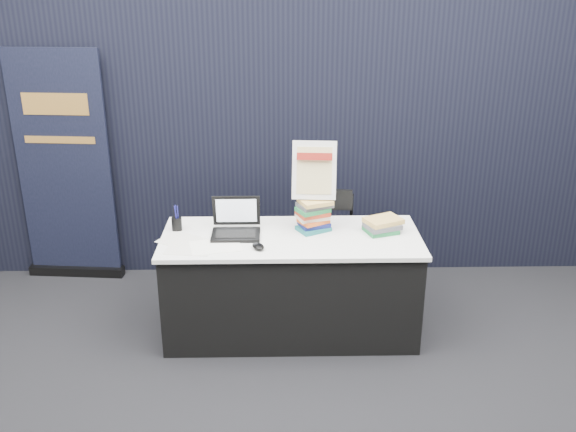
# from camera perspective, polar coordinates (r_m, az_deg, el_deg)

# --- Properties ---
(floor) EXTENTS (8.00, 8.00, 0.00)m
(floor) POSITION_cam_1_polar(r_m,az_deg,el_deg) (4.34, 0.43, -13.84)
(floor) COLOR black
(floor) RESTS_ON ground
(wall_back) EXTENTS (8.00, 0.02, 3.50)m
(wall_back) POSITION_cam_1_polar(r_m,az_deg,el_deg) (7.58, -0.37, 15.76)
(wall_back) COLOR beige
(wall_back) RESTS_ON floor
(drape_partition) EXTENTS (6.00, 0.08, 2.40)m
(drape_partition) POSITION_cam_1_polar(r_m,az_deg,el_deg) (5.30, 0.00, 7.21)
(drape_partition) COLOR black
(drape_partition) RESTS_ON floor
(display_table) EXTENTS (1.80, 0.75, 0.75)m
(display_table) POSITION_cam_1_polar(r_m,az_deg,el_deg) (4.61, 0.26, -6.05)
(display_table) COLOR black
(display_table) RESTS_ON floor
(laptop) EXTENTS (0.34, 0.27, 0.25)m
(laptop) POSITION_cam_1_polar(r_m,az_deg,el_deg) (4.48, -4.65, -0.88)
(laptop) COLOR black
(laptop) RESTS_ON display_table
(mouse) EXTENTS (0.11, 0.13, 0.04)m
(mouse) POSITION_cam_1_polar(r_m,az_deg,el_deg) (4.25, -2.66, -2.71)
(mouse) COLOR black
(mouse) RESTS_ON display_table
(brochure_left) EXTENTS (0.32, 0.24, 0.00)m
(brochure_left) POSITION_cam_1_polar(r_m,az_deg,el_deg) (4.30, -8.82, -2.90)
(brochure_left) COLOR silver
(brochure_left) RESTS_ON display_table
(brochure_mid) EXTENTS (0.40, 0.37, 0.00)m
(brochure_mid) POSITION_cam_1_polar(r_m,az_deg,el_deg) (4.43, -9.23, -2.21)
(brochure_mid) COLOR silver
(brochure_mid) RESTS_ON display_table
(brochure_right) EXTENTS (0.38, 0.30, 0.00)m
(brochure_right) POSITION_cam_1_polar(r_m,az_deg,el_deg) (4.32, -6.45, -2.68)
(brochure_right) COLOR white
(brochure_right) RESTS_ON display_table
(pen_cup) EXTENTS (0.09, 0.09, 0.09)m
(pen_cup) POSITION_cam_1_polar(r_m,az_deg,el_deg) (4.60, -9.86, -0.71)
(pen_cup) COLOR black
(pen_cup) RESTS_ON display_table
(book_stack_tall) EXTENTS (0.26, 0.24, 0.23)m
(book_stack_tall) POSITION_cam_1_polar(r_m,az_deg,el_deg) (4.51, 2.31, 0.10)
(book_stack_tall) COLOR #1A6264
(book_stack_tall) RESTS_ON display_table
(book_stack_short) EXTENTS (0.28, 0.25, 0.10)m
(book_stack_short) POSITION_cam_1_polar(r_m,az_deg,el_deg) (4.55, 8.39, -0.83)
(book_stack_short) COLOR #1D6C38
(book_stack_short) RESTS_ON display_table
(info_sign) EXTENTS (0.31, 0.16, 0.42)m
(info_sign) POSITION_cam_1_polar(r_m,az_deg,el_deg) (4.44, 2.34, 4.02)
(info_sign) COLOR black
(info_sign) RESTS_ON book_stack_tall
(pullup_banner) EXTENTS (0.82, 0.17, 1.92)m
(pullup_banner) POSITION_cam_1_polar(r_m,az_deg,el_deg) (5.58, -19.13, 2.99)
(pullup_banner) COLOR black
(pullup_banner) RESTS_ON floor
(stacking_chair) EXTENTS (0.46, 0.47, 0.93)m
(stacking_chair) POSITION_cam_1_polar(r_m,az_deg,el_deg) (4.84, 3.43, -2.85)
(stacking_chair) COLOR black
(stacking_chair) RESTS_ON floor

